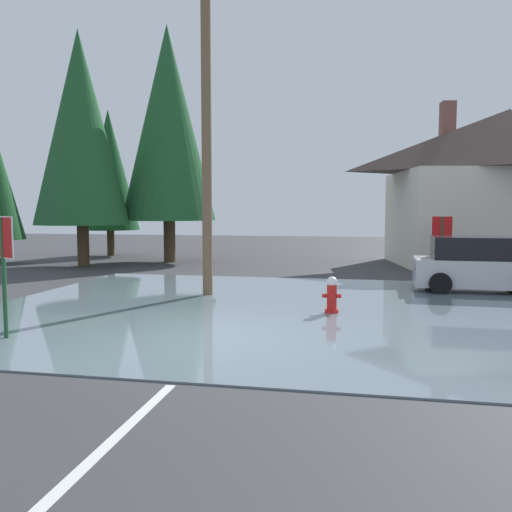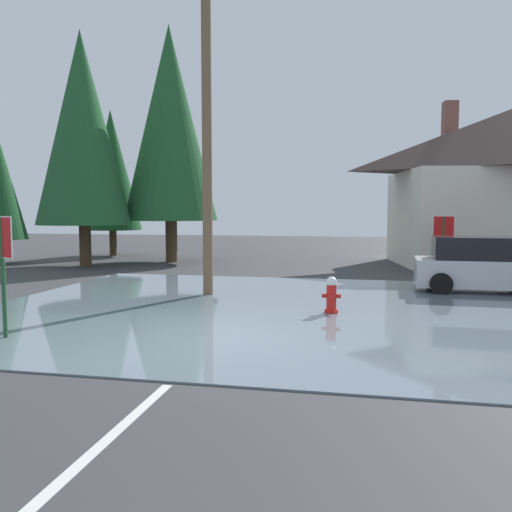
# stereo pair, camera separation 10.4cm
# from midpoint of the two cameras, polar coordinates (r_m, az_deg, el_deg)

# --- Properties ---
(ground_plane) EXTENTS (80.00, 80.00, 0.10)m
(ground_plane) POSITION_cam_midpoint_polar(r_m,az_deg,el_deg) (10.32, -4.77, -8.94)
(ground_plane) COLOR #38383A
(flood_puddle) EXTENTS (13.36, 11.71, 0.03)m
(flood_puddle) POSITION_cam_midpoint_polar(r_m,az_deg,el_deg) (13.24, 0.46, -5.55)
(flood_puddle) COLOR slate
(flood_puddle) RESTS_ON ground
(lane_stop_bar) EXTENTS (3.78, 0.45, 0.01)m
(lane_stop_bar) POSITION_cam_midpoint_polar(r_m,az_deg,el_deg) (8.67, -10.75, -11.34)
(lane_stop_bar) COLOR silver
(lane_stop_bar) RESTS_ON ground
(lane_center_stripe) EXTENTS (0.18, 3.84, 0.01)m
(lane_center_stripe) POSITION_cam_midpoint_polar(r_m,az_deg,el_deg) (6.05, -15.65, -18.79)
(lane_center_stripe) COLOR silver
(lane_center_stripe) RESTS_ON ground
(stop_sign_near) EXTENTS (0.70, 0.38, 2.31)m
(stop_sign_near) POSITION_cam_midpoint_polar(r_m,az_deg,el_deg) (10.96, -25.19, 0.45)
(stop_sign_near) COLOR #1E4C28
(stop_sign_near) RESTS_ON ground
(fire_hydrant) EXTENTS (0.44, 0.38, 0.88)m
(fire_hydrant) POSITION_cam_midpoint_polar(r_m,az_deg,el_deg) (12.62, 8.28, -4.20)
(fire_hydrant) COLOR red
(fire_hydrant) RESTS_ON ground
(utility_pole) EXTENTS (1.60, 0.28, 9.97)m
(utility_pole) POSITION_cam_midpoint_polar(r_m,az_deg,el_deg) (15.39, -5.08, 15.18)
(utility_pole) COLOR brown
(utility_pole) RESTS_ON ground
(stop_sign_far) EXTENTS (0.70, 0.33, 2.22)m
(stop_sign_far) POSITION_cam_midpoint_polar(r_m,az_deg,el_deg) (20.15, 19.51, 2.26)
(stop_sign_far) COLOR #1E4C28
(stop_sign_far) RESTS_ON ground
(house) EXTENTS (10.93, 8.12, 7.29)m
(house) POSITION_cam_midpoint_polar(r_m,az_deg,el_deg) (25.82, 25.55, 6.86)
(house) COLOR silver
(house) RESTS_ON ground
(parked_car) EXTENTS (4.28, 2.10, 1.64)m
(parked_car) POSITION_cam_midpoint_polar(r_m,az_deg,el_deg) (17.16, 23.52, -0.98)
(parked_car) COLOR silver
(parked_car) RESTS_ON ground
(pine_tree_tall_left) EXTENTS (4.34, 4.34, 10.84)m
(pine_tree_tall_left) POSITION_cam_midpoint_polar(r_m,az_deg,el_deg) (25.62, -9.05, 13.74)
(pine_tree_tall_left) COLOR #4C3823
(pine_tree_tall_left) RESTS_ON ground
(pine_tree_mid_left) EXTENTS (3.07, 3.07, 7.67)m
(pine_tree_mid_left) POSITION_cam_midpoint_polar(r_m,az_deg,el_deg) (29.54, -15.06, 8.81)
(pine_tree_mid_left) COLOR #4C3823
(pine_tree_mid_left) RESTS_ON ground
(pine_tree_far_center) EXTENTS (4.00, 4.00, 10.01)m
(pine_tree_far_center) POSITION_cam_midpoint_polar(r_m,az_deg,el_deg) (24.49, -17.94, 12.82)
(pine_tree_far_center) COLOR #4C3823
(pine_tree_far_center) RESTS_ON ground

